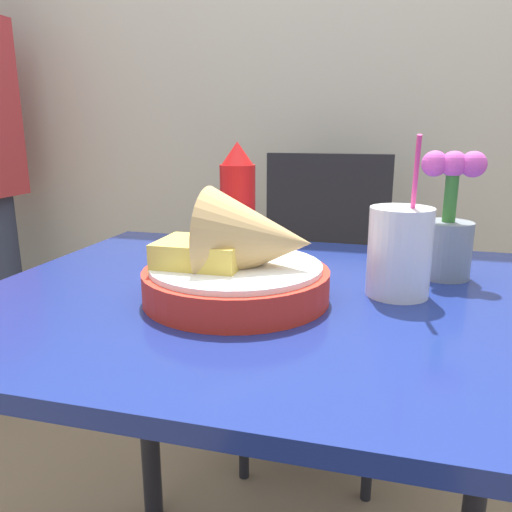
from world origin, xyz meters
The scene contains 7 objects.
wall_window centered at (0.00, 1.15, 1.30)m, with size 7.00×0.06×2.60m.
dining_table centered at (0.00, 0.00, 0.64)m, with size 0.92×0.74×0.77m.
chair_far_window centered at (-0.02, 0.80, 0.56)m, with size 0.40×0.40×0.94m.
food_basket centered at (-0.03, -0.05, 0.83)m, with size 0.28×0.28×0.17m.
ketchup_bottle centered at (-0.11, 0.18, 0.88)m, with size 0.07×0.07×0.23m.
drink_cup centered at (0.19, 0.04, 0.84)m, with size 0.10×0.10×0.24m.
flower_vase centered at (0.27, 0.15, 0.86)m, with size 0.10×0.08×0.21m.
Camera 1 is at (0.17, -0.73, 1.02)m, focal length 35.00 mm.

